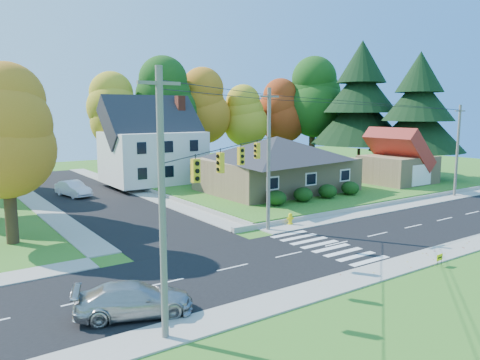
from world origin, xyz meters
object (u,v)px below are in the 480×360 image
at_px(silver_sedan, 134,299).
at_px(white_car, 73,189).
at_px(fire_hydrant, 290,219).
at_px(ranch_house, 277,163).

distance_m(silver_sedan, white_car, 29.74).
bearing_deg(fire_hydrant, ranch_house, 55.66).
height_order(ranch_house, white_car, ranch_house).
relative_size(ranch_house, silver_sedan, 3.01).
xyz_separation_m(ranch_house, silver_sedan, (-22.70, -18.68, -2.54)).
distance_m(ranch_house, white_car, 20.36).
bearing_deg(fire_hydrant, white_car, 115.44).
bearing_deg(silver_sedan, ranch_house, -30.73).
distance_m(white_car, fire_hydrant, 23.36).
xyz_separation_m(silver_sedan, fire_hydrant, (15.50, 8.14, -0.28)).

